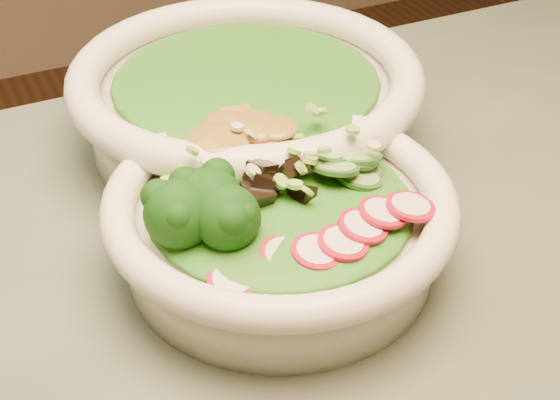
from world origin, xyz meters
name	(u,v)px	position (x,y,z in m)	size (l,w,h in m)	color
salad_bowl	(280,222)	(-0.19, 0.10, 0.78)	(0.23, 0.23, 0.06)	white
side_bowl	(247,99)	(-0.15, 0.25, 0.79)	(0.29, 0.29, 0.08)	white
lettuce_bed	(280,199)	(-0.19, 0.10, 0.80)	(0.18, 0.18, 0.02)	#186114
side_lettuce	(246,77)	(-0.15, 0.25, 0.81)	(0.19, 0.19, 0.02)	#186114
broccoli_florets	(210,214)	(-0.25, 0.09, 0.82)	(0.07, 0.06, 0.04)	black
radish_slices	(339,240)	(-0.18, 0.05, 0.81)	(0.10, 0.03, 0.02)	#AC0D24
cucumber_slices	(348,160)	(-0.14, 0.11, 0.81)	(0.06, 0.06, 0.03)	#88BA67
mushroom_heap	(271,177)	(-0.20, 0.11, 0.81)	(0.06, 0.06, 0.03)	black
tofu_cubes	(236,149)	(-0.20, 0.16, 0.81)	(0.08, 0.05, 0.03)	#995E33
peanut_sauce	(235,135)	(-0.20, 0.16, 0.82)	(0.06, 0.05, 0.01)	brown
scallion_garnish	(280,174)	(-0.19, 0.10, 0.82)	(0.17, 0.17, 0.02)	#7EB540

